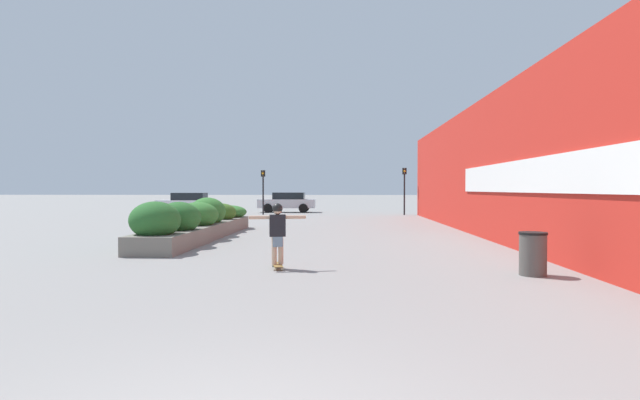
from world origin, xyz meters
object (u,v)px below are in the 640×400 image
object	(u,v)px
car_center_left	(287,202)
traffic_light_left	(263,184)
car_leftmost	(188,202)
trash_bin	(533,254)
traffic_light_right	(404,183)
skateboard	(278,265)
skateboarder	(277,227)

from	to	relation	value
car_center_left	traffic_light_left	world-z (taller)	traffic_light_left
car_leftmost	car_center_left	distance (m)	8.15
trash_bin	traffic_light_left	world-z (taller)	traffic_light_left
traffic_light_left	traffic_light_right	distance (m)	9.94
traffic_light_right	traffic_light_left	bearing A→B (deg)	-179.73
skateboard	trash_bin	xyz separation A→B (m)	(5.49, -0.63, 0.39)
car_leftmost	car_center_left	xyz separation A→B (m)	(8.11, -0.76, 0.03)
skateboard	car_center_left	distance (m)	27.56
skateboarder	car_center_left	xyz separation A→B (m)	(-2.92, 27.39, -0.12)
skateboard	car_center_left	size ratio (longest dim) A/B	0.18
skateboard	trash_bin	bearing A→B (deg)	-18.63
car_leftmost	traffic_light_right	distance (m)	17.38
skateboard	car_center_left	bearing A→B (deg)	84.06
skateboarder	traffic_light_left	xyz separation A→B (m)	(-4.22, 23.73, 1.23)
car_center_left	traffic_light_right	xyz separation A→B (m)	(8.64, -3.62, 1.44)
skateboarder	traffic_light_left	size ratio (longest dim) A/B	0.44
car_center_left	traffic_light_right	distance (m)	9.48
skateboard	skateboarder	xyz separation A→B (m)	(0.00, -0.00, 0.87)
traffic_light_right	trash_bin	bearing A→B (deg)	-90.55
skateboarder	car_leftmost	xyz separation A→B (m)	(-11.03, 28.15, -0.15)
car_center_left	skateboard	bearing A→B (deg)	-173.91
skateboard	traffic_light_right	size ratio (longest dim) A/B	0.25
skateboard	traffic_light_left	size ratio (longest dim) A/B	0.26
traffic_light_right	skateboarder	bearing A→B (deg)	-103.53
skateboard	skateboarder	distance (m)	0.87
trash_bin	skateboarder	bearing A→B (deg)	173.41
skateboarder	traffic_light_right	size ratio (longest dim) A/B	0.42
car_leftmost	traffic_light_right	world-z (taller)	traffic_light_right
car_leftmost	traffic_light_right	bearing A→B (deg)	-104.64
skateboarder	traffic_light_right	xyz separation A→B (m)	(5.72, 23.77, 1.32)
trash_bin	traffic_light_left	bearing A→B (deg)	111.73
skateboarder	car_center_left	bearing A→B (deg)	84.06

